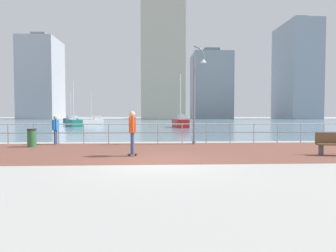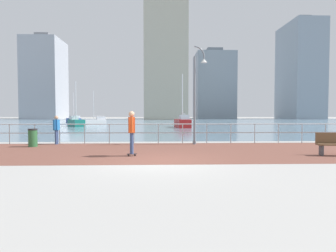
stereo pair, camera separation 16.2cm
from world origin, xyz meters
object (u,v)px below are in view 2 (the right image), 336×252
object	(u,v)px
sailboat_navy	(95,121)
sailboat_teal	(76,122)
skateboarder	(132,129)
sailboat_white	(74,120)
bystander	(56,128)
lamppost	(197,90)
trash_bin	(33,138)
sailboat_blue	(183,122)

from	to	relation	value
sailboat_navy	sailboat_teal	bearing A→B (deg)	-100.94
skateboarder	sailboat_white	bearing A→B (deg)	108.88
bystander	sailboat_teal	xyz separation A→B (m)	(-5.58, 23.43, -0.35)
lamppost	bystander	world-z (taller)	lamppost
trash_bin	sailboat_white	world-z (taller)	sailboat_white
sailboat_blue	sailboat_teal	size ratio (longest dim) A/B	1.10
sailboat_navy	sailboat_white	xyz separation A→B (m)	(-6.05, 9.71, 0.04)
trash_bin	sailboat_blue	bearing A→B (deg)	65.54
bystander	sailboat_teal	world-z (taller)	sailboat_teal
sailboat_white	bystander	bearing A→B (deg)	-75.12
lamppost	bystander	distance (m)	8.09
skateboarder	sailboat_blue	world-z (taller)	sailboat_blue
sailboat_blue	skateboarder	bearing A→B (deg)	-99.63
trash_bin	sailboat_navy	size ratio (longest dim) A/B	0.18
lamppost	sailboat_teal	bearing A→B (deg)	119.53
lamppost	sailboat_navy	distance (m)	32.31
trash_bin	sailboat_white	xyz separation A→B (m)	(-9.64, 40.47, 0.08)
sailboat_navy	sailboat_teal	distance (m)	6.28
sailboat_navy	sailboat_white	distance (m)	11.44
sailboat_navy	sailboat_blue	world-z (taller)	sailboat_blue
lamppost	trash_bin	xyz separation A→B (m)	(-8.62, -0.95, -2.54)
skateboarder	sailboat_white	world-z (taller)	sailboat_white
lamppost	trash_bin	distance (m)	9.03
skateboarder	sailboat_blue	xyz separation A→B (m)	(4.13, 24.37, -0.45)
bystander	trash_bin	distance (m)	1.49
bystander	skateboarder	bearing A→B (deg)	-45.27
skateboarder	bystander	world-z (taller)	skateboarder
sailboat_teal	sailboat_white	bearing A→B (deg)	107.02
sailboat_navy	sailboat_blue	size ratio (longest dim) A/B	0.79
skateboarder	sailboat_navy	size ratio (longest dim) A/B	0.34
sailboat_teal	sailboat_navy	bearing A→B (deg)	79.06
skateboarder	sailboat_navy	world-z (taller)	sailboat_navy
lamppost	sailboat_navy	xyz separation A→B (m)	(-12.21, 29.81, -2.50)
lamppost	bystander	xyz separation A→B (m)	(-7.81, 0.22, -2.08)
lamppost	sailboat_blue	xyz separation A→B (m)	(0.90, 19.97, -2.37)
sailboat_white	sailboat_blue	distance (m)	27.38
sailboat_navy	sailboat_white	world-z (taller)	sailboat_white
bystander	sailboat_navy	distance (m)	29.92
lamppost	bystander	bearing A→B (deg)	178.39
skateboarder	sailboat_white	distance (m)	46.43
skateboarder	bystander	distance (m)	6.51
sailboat_white	sailboat_teal	xyz separation A→B (m)	(4.86, -15.88, 0.03)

